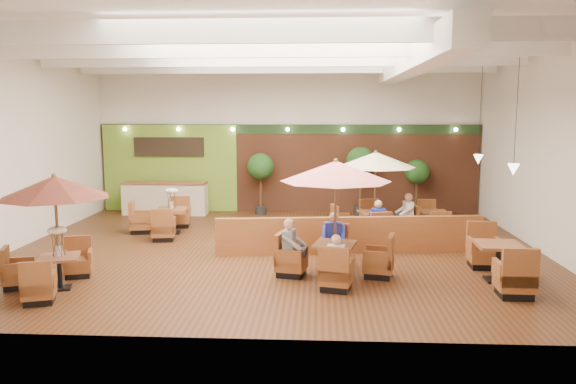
# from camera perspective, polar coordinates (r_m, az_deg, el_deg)

# --- Properties ---
(room) EXTENTS (14.04, 14.00, 5.52)m
(room) POSITION_cam_1_polar(r_m,az_deg,el_deg) (15.90, -0.04, 7.99)
(room) COLOR #381E0F
(room) RESTS_ON ground
(service_counter) EXTENTS (3.00, 0.75, 1.18)m
(service_counter) POSITION_cam_1_polar(r_m,az_deg,el_deg) (20.75, -12.36, -0.63)
(service_counter) COLOR beige
(service_counter) RESTS_ON ground
(booth_divider) EXTENTS (6.97, 0.98, 0.97)m
(booth_divider) POSITION_cam_1_polar(r_m,az_deg,el_deg) (14.74, 6.34, -4.39)
(booth_divider) COLOR brown
(booth_divider) RESTS_ON ground
(table_0) EXTENTS (2.37, 2.50, 2.43)m
(table_0) POSITION_cam_1_polar(r_m,az_deg,el_deg) (12.46, -22.75, -1.38)
(table_0) COLOR brown
(table_0) RESTS_ON ground
(table_1) EXTENTS (2.71, 2.71, 2.66)m
(table_1) POSITION_cam_1_polar(r_m,az_deg,el_deg) (12.40, 4.85, -0.50)
(table_1) COLOR brown
(table_1) RESTS_ON ground
(table_2) EXTENTS (2.62, 2.62, 2.56)m
(table_2) POSITION_cam_1_polar(r_m,az_deg,el_deg) (16.71, 8.85, 1.44)
(table_2) COLOR brown
(table_2) RESTS_ON ground
(table_3) EXTENTS (1.83, 2.66, 1.54)m
(table_3) POSITION_cam_1_polar(r_m,az_deg,el_deg) (17.50, -12.50, -2.66)
(table_3) COLOR brown
(table_3) RESTS_ON ground
(table_4) EXTENTS (0.98, 2.84, 1.06)m
(table_4) POSITION_cam_1_polar(r_m,az_deg,el_deg) (13.14, 20.55, -6.76)
(table_4) COLOR brown
(table_4) RESTS_ON ground
(table_5) EXTENTS (0.84, 2.40, 0.89)m
(table_5) POSITION_cam_1_polar(r_m,az_deg,el_deg) (17.56, 14.50, -3.06)
(table_5) COLOR brown
(table_5) RESTS_ON ground
(topiary_0) EXTENTS (0.95, 0.95, 2.21)m
(topiary_0) POSITION_cam_1_polar(r_m,az_deg,el_deg) (20.17, -2.81, 2.35)
(topiary_0) COLOR black
(topiary_0) RESTS_ON ground
(topiary_1) EXTENTS (1.06, 1.06, 2.45)m
(topiary_1) POSITION_cam_1_polar(r_m,az_deg,el_deg) (20.10, 7.39, 2.79)
(topiary_1) COLOR black
(topiary_1) RESTS_ON ground
(topiary_2) EXTENTS (0.87, 0.87, 2.01)m
(topiary_2) POSITION_cam_1_polar(r_m,az_deg,el_deg) (20.37, 12.96, 1.80)
(topiary_2) COLOR black
(topiary_2) RESTS_ON ground
(diner_0) EXTENTS (0.38, 0.33, 0.73)m
(diner_0) POSITION_cam_1_polar(r_m,az_deg,el_deg) (11.66, 4.92, -6.46)
(diner_0) COLOR white
(diner_0) RESTS_ON ground
(diner_1) EXTENTS (0.41, 0.34, 0.82)m
(diner_1) POSITION_cam_1_polar(r_m,az_deg,el_deg) (13.55, 4.67, -4.26)
(diner_1) COLOR #242F9F
(diner_1) RESTS_ON ground
(diner_2) EXTENTS (0.37, 0.44, 0.85)m
(diner_2) POSITION_cam_1_polar(r_m,az_deg,el_deg) (12.61, 0.35, -5.11)
(diner_2) COLOR gray
(diner_2) RESTS_ON ground
(diner_3) EXTENTS (0.39, 0.32, 0.78)m
(diner_3) POSITION_cam_1_polar(r_m,az_deg,el_deg) (15.94, 9.11, -2.52)
(diner_3) COLOR #242F9F
(diner_3) RESTS_ON ground
(diner_4) EXTENTS (0.36, 0.43, 0.84)m
(diner_4) POSITION_cam_1_polar(r_m,az_deg,el_deg) (16.97, 11.93, -1.88)
(diner_4) COLOR white
(diner_4) RESTS_ON ground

